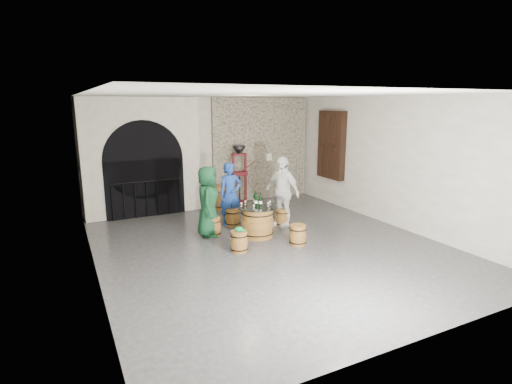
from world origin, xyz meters
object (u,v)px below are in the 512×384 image
barrel_stool_left (213,226)px  wine_bottle_right (255,199)px  barrel_table (257,221)px  wine_bottle_left (256,201)px  corking_press (239,171)px  barrel_stool_far (232,217)px  person_green (208,201)px  barrel_stool_near_left (239,241)px  side_barrel (220,198)px  person_white (282,192)px  barrel_stool_right (283,217)px  wine_bottle_center (260,201)px  barrel_stool_near_right (298,235)px  person_blue (230,194)px

barrel_stool_left → wine_bottle_right: wine_bottle_right is taller
barrel_table → wine_bottle_left: bearing=141.0°
corking_press → wine_bottle_left: bearing=-98.8°
barrel_stool_far → person_green: (-0.80, -0.46, 0.60)m
barrel_stool_near_left → corking_press: corking_press is taller
barrel_stool_near_left → side_barrel: 3.48m
person_white → side_barrel: 2.41m
barrel_stool_right → barrel_stool_near_left: bearing=-146.1°
barrel_stool_right → wine_bottle_left: 1.23m
person_green → barrel_stool_left: bearing=-94.5°
wine_bottle_center → corking_press: bearing=75.0°
barrel_table → barrel_stool_near_left: size_ratio=2.09×
person_green → side_barrel: bearing=-3.2°
wine_bottle_center → corking_press: 3.00m
barrel_table → barrel_stool_far: size_ratio=2.09×
barrel_stool_far → side_barrel: size_ratio=0.66×
barrel_stool_near_right → corking_press: (0.29, 3.73, 0.82)m
barrel_stool_near_right → barrel_stool_near_left: size_ratio=1.00×
barrel_stool_left → barrel_stool_right: bearing=-1.8°
person_green → wine_bottle_center: bearing=-95.2°
barrel_stool_left → side_barrel: 2.39m
wine_bottle_left → wine_bottle_right: (0.06, 0.17, 0.00)m
barrel_stool_right → person_green: bearing=176.8°
barrel_stool_right → barrel_stool_near_left: size_ratio=1.00×
barrel_table → corking_press: size_ratio=0.52×
barrel_table → barrel_stool_left: (-0.91, 0.51, -0.14)m
barrel_stool_near_left → wine_bottle_center: 1.22m
barrel_stool_right → person_blue: bearing=150.7°
barrel_stool_near_left → wine_bottle_center: (0.83, 0.65, 0.63)m
barrel_stool_right → barrel_stool_near_right: 1.40m
person_green → person_white: (1.90, -0.12, 0.06)m
barrel_stool_right → person_blue: 1.43m
barrel_stool_far → barrel_stool_right: bearing=-26.7°
barrel_table → corking_press: bearing=73.8°
barrel_stool_left → person_white: size_ratio=0.25×
person_green → barrel_stool_far: bearing=-35.0°
side_barrel → barrel_stool_near_left: bearing=-105.1°
barrel_stool_near_right → barrel_stool_near_left: bearing=171.6°
person_blue → wine_bottle_center: bearing=-72.8°
wine_bottle_left → wine_bottle_right: bearing=71.8°
corking_press → barrel_stool_far: bearing=-111.3°
barrel_stool_right → person_green: 2.02m
barrel_stool_left → side_barrel: size_ratio=0.66×
person_white → wine_bottle_center: size_ratio=5.42×
person_green → side_barrel: (1.12, 2.10, -0.48)m
barrel_stool_near_right → person_green: 2.19m
barrel_stool_right → wine_bottle_left: (-0.96, -0.43, 0.63)m
barrel_stool_right → side_barrel: (-0.80, 2.21, 0.12)m
barrel_stool_far → wine_bottle_left: (0.17, -1.00, 0.63)m
person_green → side_barrel: size_ratio=2.43×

